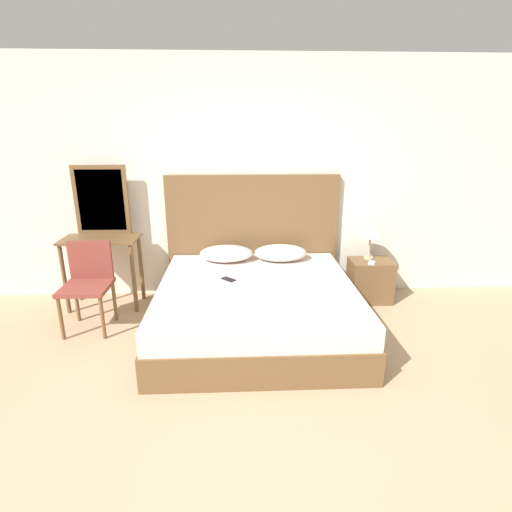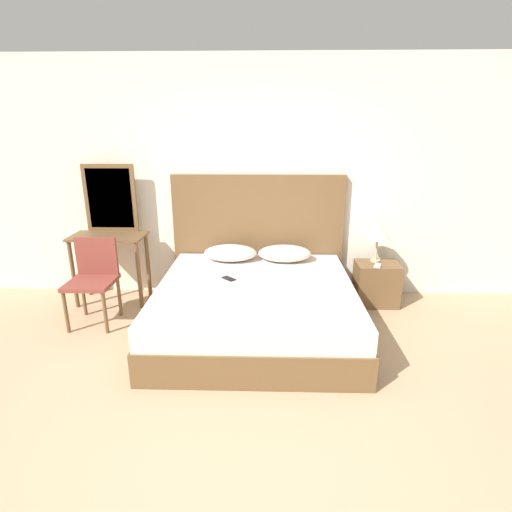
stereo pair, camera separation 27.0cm
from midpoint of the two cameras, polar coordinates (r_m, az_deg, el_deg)
The scene contains 13 objects.
ground_plane at distance 2.85m, azimuth 0.21°, elevation -24.99°, with size 16.00×16.00×0.00m, color tan.
wall_back at distance 4.66m, azimuth 1.01°, elevation 10.62°, with size 10.00×0.06×2.70m.
bed at distance 3.94m, azimuth 1.94°, elevation -7.48°, with size 1.89×1.92×0.51m.
headboard at distance 4.71m, azimuth 1.95°, elevation 2.82°, with size 1.99×0.05×1.43m.
pillow_left at distance 4.49m, azimuth -1.95°, elevation 0.43°, with size 0.59×0.39×0.17m.
pillow_right at distance 4.49m, azimuth 5.84°, elevation 0.36°, with size 0.59×0.39×0.17m.
phone_on_bed at distance 3.95m, azimuth -1.98°, elevation -3.27°, with size 0.16×0.16×0.01m.
nightstand at distance 4.79m, azimuth 18.36°, elevation -3.79°, with size 0.47×0.36×0.49m.
table_lamp at distance 4.68m, azimuth 18.62°, elevation 3.06°, with size 0.27×0.27×0.41m.
phone_on_nightstand at distance 4.62m, azimuth 18.59°, elevation -1.33°, with size 0.12×0.17×0.01m.
vanity_desk at distance 4.74m, azimuth -18.67°, elevation 0.78°, with size 0.81×0.43×0.80m.
vanity_mirror at distance 4.79m, azimuth -18.59°, elevation 7.81°, with size 0.59×0.03×0.76m.
chair at distance 4.34m, azimuth -20.56°, elevation -2.56°, with size 0.45×0.45×0.87m.
Camera 2 is at (0.18, -2.09, 1.94)m, focal length 28.00 mm.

